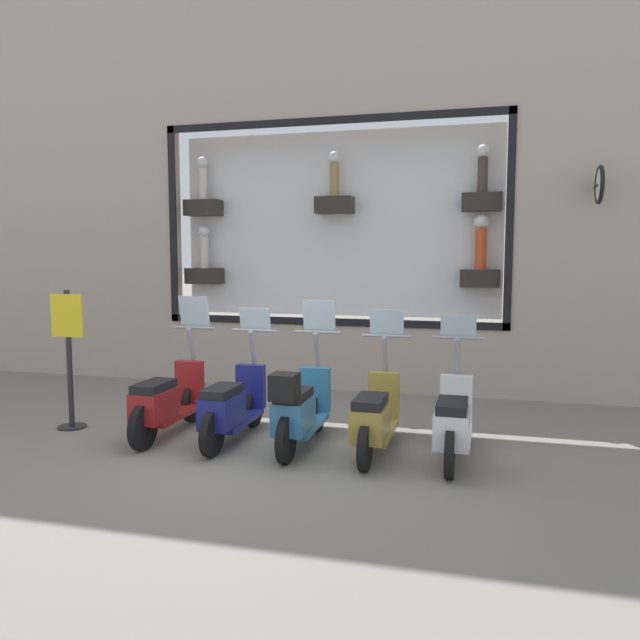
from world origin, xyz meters
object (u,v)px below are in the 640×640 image
scooter_teal_2 (299,409)px  shop_sign_post (69,354)px  scooter_white_0 (453,422)px  scooter_red_4 (166,401)px  scooter_navy_3 (231,407)px  scooter_olive_1 (374,417)px

scooter_teal_2 → shop_sign_post: size_ratio=1.01×
scooter_white_0 → scooter_teal_2: bearing=91.8°
scooter_white_0 → scooter_teal_2: size_ratio=1.00×
scooter_teal_2 → shop_sign_post: (0.11, 3.13, 0.49)m
scooter_red_4 → shop_sign_post: bearing=88.2°
scooter_teal_2 → scooter_navy_3: 0.87m
scooter_olive_1 → scooter_navy_3: 1.73m
scooter_red_4 → shop_sign_post: size_ratio=1.01×
shop_sign_post → scooter_navy_3: bearing=-91.3°
scooter_navy_3 → scooter_red_4: size_ratio=1.00×
scooter_white_0 → scooter_olive_1: 0.87m
scooter_teal_2 → scooter_navy_3: scooter_teal_2 is taller
shop_sign_post → scooter_white_0: bearing=-90.6°
shop_sign_post → scooter_olive_1: bearing=-90.7°
scooter_white_0 → scooter_red_4: size_ratio=1.00×
scooter_teal_2 → scooter_navy_3: (0.06, 0.87, -0.05)m
shop_sign_post → scooter_teal_2: bearing=-91.9°
scooter_white_0 → scooter_navy_3: 2.60m
scooter_red_4 → scooter_white_0: bearing=-90.1°
scooter_navy_3 → shop_sign_post: size_ratio=1.00×
scooter_olive_1 → scooter_navy_3: (0.00, 1.73, 0.01)m
scooter_red_4 → shop_sign_post: 1.50m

